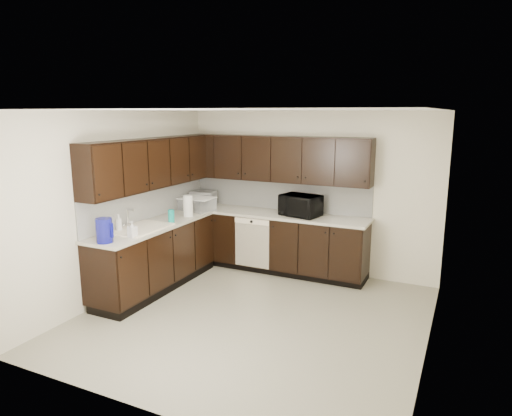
{
  "coord_description": "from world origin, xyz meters",
  "views": [
    {
      "loc": [
        2.26,
        -4.7,
        2.47
      ],
      "look_at": [
        -0.25,
        0.6,
        1.24
      ],
      "focal_mm": 32.0,
      "sensor_mm": 36.0,
      "label": 1
    }
  ],
  "objects": [
    {
      "name": "countertop",
      "position": [
        -1.01,
        1.11,
        0.92
      ],
      "size": [
        3.03,
        2.83,
        0.04
      ],
      "color": "#BCB5A4",
      "rests_on": "lower_cabinets"
    },
    {
      "name": "dishwasher",
      "position": [
        -0.7,
        1.41,
        0.55
      ],
      "size": [
        0.58,
        0.04,
        0.78
      ],
      "color": "#F8E8CB",
      "rests_on": "lower_cabinets"
    },
    {
      "name": "wall_right",
      "position": [
        2.0,
        0.0,
        1.25
      ],
      "size": [
        0.02,
        4.0,
        2.5
      ],
      "primitive_type": "cube",
      "color": "beige",
      "rests_on": "floor"
    },
    {
      "name": "wall_left",
      "position": [
        -2.0,
        0.0,
        1.25
      ],
      "size": [
        0.02,
        4.0,
        2.5
      ],
      "primitive_type": "cube",
      "color": "beige",
      "rests_on": "floor"
    },
    {
      "name": "storage_bin",
      "position": [
        -1.65,
        1.35,
        1.04
      ],
      "size": [
        0.58,
        0.48,
        0.2
      ],
      "primitive_type": "cube",
      "rotation": [
        0.0,
        0.0,
        -0.22
      ],
      "color": "white",
      "rests_on": "countertop"
    },
    {
      "name": "upper_cabinets",
      "position": [
        -1.1,
        1.2,
        1.77
      ],
      "size": [
        3.0,
        2.8,
        0.7
      ],
      "color": "black",
      "rests_on": "wall_back"
    },
    {
      "name": "ceiling",
      "position": [
        0.0,
        0.0,
        2.5
      ],
      "size": [
        4.0,
        4.0,
        0.0
      ],
      "primitive_type": "plane",
      "rotation": [
        3.14,
        0.0,
        0.0
      ],
      "color": "white",
      "rests_on": "wall_back"
    },
    {
      "name": "teal_tumbler",
      "position": [
        -1.5,
        0.45,
        1.04
      ],
      "size": [
        0.1,
        0.1,
        0.19
      ],
      "primitive_type": "cylinder",
      "rotation": [
        0.0,
        0.0,
        0.15
      ],
      "color": "#0D9389",
      "rests_on": "countertop"
    },
    {
      "name": "soap_bottle_a",
      "position": [
        -1.5,
        -0.38,
        1.04
      ],
      "size": [
        0.11,
        0.11,
        0.21
      ],
      "primitive_type": "imported",
      "rotation": [
        0.0,
        0.0,
        -0.19
      ],
      "color": "gray",
      "rests_on": "countertop"
    },
    {
      "name": "wall_front",
      "position": [
        0.0,
        -2.0,
        1.25
      ],
      "size": [
        4.0,
        0.02,
        2.5
      ],
      "primitive_type": "cube",
      "color": "beige",
      "rests_on": "floor"
    },
    {
      "name": "soap_bottle_b",
      "position": [
        -1.86,
        -0.22,
        1.06
      ],
      "size": [
        0.11,
        0.11,
        0.23
      ],
      "primitive_type": "imported",
      "rotation": [
        0.0,
        0.0,
        -0.31
      ],
      "color": "gray",
      "rests_on": "countertop"
    },
    {
      "name": "lower_cabinets",
      "position": [
        -1.01,
        1.11,
        0.41
      ],
      "size": [
        3.0,
        2.8,
        0.9
      ],
      "color": "black",
      "rests_on": "floor"
    },
    {
      "name": "toaster_oven",
      "position": [
        -1.75,
        1.7,
        1.06
      ],
      "size": [
        0.45,
        0.37,
        0.25
      ],
      "primitive_type": "cube",
      "rotation": [
        0.0,
        0.0,
        0.21
      ],
      "color": "#B1B1B4",
      "rests_on": "countertop"
    },
    {
      "name": "microwave",
      "position": [
        -0.02,
        1.67,
        1.1
      ],
      "size": [
        0.65,
        0.5,
        0.32
      ],
      "primitive_type": "imported",
      "rotation": [
        0.0,
        0.0,
        -0.21
      ],
      "color": "black",
      "rests_on": "countertop"
    },
    {
      "name": "floor",
      "position": [
        0.0,
        0.0,
        0.0
      ],
      "size": [
        4.0,
        4.0,
        0.0
      ],
      "primitive_type": "plane",
      "color": "gray",
      "rests_on": "ground"
    },
    {
      "name": "paper_towel_roll",
      "position": [
        -1.53,
        0.92,
        1.1
      ],
      "size": [
        0.17,
        0.17,
        0.32
      ],
      "primitive_type": "cylinder",
      "rotation": [
        0.0,
        0.0,
        -0.19
      ],
      "color": "white",
      "rests_on": "countertop"
    },
    {
      "name": "backsplash",
      "position": [
        -1.22,
        1.32,
        1.18
      ],
      "size": [
        3.0,
        2.8,
        0.48
      ],
      "color": "silver",
      "rests_on": "countertop"
    },
    {
      "name": "sink",
      "position": [
        -1.68,
        -0.01,
        0.88
      ],
      "size": [
        0.54,
        0.82,
        0.42
      ],
      "color": "#F8E8CB",
      "rests_on": "countertop"
    },
    {
      "name": "wall_back",
      "position": [
        0.0,
        2.0,
        1.25
      ],
      "size": [
        4.0,
        0.02,
        2.5
      ],
      "primitive_type": "cube",
      "color": "beige",
      "rests_on": "floor"
    },
    {
      "name": "blue_pitcher",
      "position": [
        -1.65,
        -0.7,
        1.09
      ],
      "size": [
        0.23,
        0.23,
        0.3
      ],
      "primitive_type": "cylinder",
      "rotation": [
        0.0,
        0.0,
        0.15
      ],
      "color": "#101296",
      "rests_on": "countertop"
    }
  ]
}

